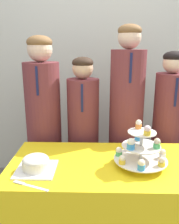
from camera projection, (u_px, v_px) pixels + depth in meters
wall_back at (102, 57)px, 2.60m from camera, size 9.00×0.06×2.70m
table at (105, 212)px, 1.62m from camera, size 1.23×0.65×0.75m
round_cake at (36, 163)px, 1.41m from camera, size 0.23×0.23×0.10m
cake_knife at (25, 185)px, 1.28m from camera, size 0.21×0.10×0.01m
cupcake_stand at (141, 149)px, 1.45m from camera, size 0.33×0.33×0.28m
student_0 at (44, 133)px, 2.05m from camera, size 0.29×0.30×1.55m
student_1 at (83, 142)px, 2.06m from camera, size 0.27×0.27×1.39m
student_2 at (125, 129)px, 2.02m from camera, size 0.28×0.29×1.63m
student_3 at (166, 140)px, 2.04m from camera, size 0.25×0.26×1.43m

